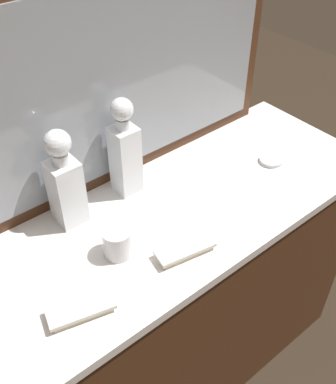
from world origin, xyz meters
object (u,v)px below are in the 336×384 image
at_px(crystal_decanter_right, 125,156).
at_px(silver_brush_left, 81,310).
at_px(porcelain_dish, 271,160).
at_px(silver_brush_far_left, 185,250).
at_px(crystal_tumbler_rear, 118,243).
at_px(crystal_decanter_far_left, 65,187).

bearing_deg(crystal_decanter_right, silver_brush_left, -139.22).
bearing_deg(porcelain_dish, crystal_decanter_right, 156.98).
xyz_separation_m(silver_brush_left, silver_brush_far_left, (0.30, -0.01, 0.00)).
height_order(crystal_tumbler_rear, silver_brush_left, crystal_tumbler_rear).
relative_size(crystal_decanter_far_left, porcelain_dish, 3.92).
distance_m(crystal_decanter_right, silver_brush_left, 0.46).
bearing_deg(crystal_tumbler_rear, crystal_decanter_far_left, 98.67).
bearing_deg(crystal_decanter_far_left, silver_brush_far_left, -61.88).
relative_size(crystal_tumbler_rear, silver_brush_left, 0.49).
bearing_deg(porcelain_dish, silver_brush_far_left, -165.62).
bearing_deg(silver_brush_left, crystal_tumbler_rear, 29.63).
bearing_deg(silver_brush_left, porcelain_dish, 7.91).
height_order(crystal_decanter_right, porcelain_dish, crystal_decanter_right).
distance_m(crystal_decanter_far_left, crystal_decanter_right, 0.20).
distance_m(crystal_decanter_far_left, crystal_tumbler_rear, 0.21).
bearing_deg(crystal_tumbler_rear, silver_brush_far_left, -40.16).
xyz_separation_m(crystal_decanter_far_left, silver_brush_left, (-0.14, -0.29, -0.10)).
xyz_separation_m(crystal_decanter_right, silver_brush_far_left, (-0.04, -0.31, -0.11)).
height_order(crystal_decanter_far_left, silver_brush_left, crystal_decanter_far_left).
height_order(crystal_decanter_right, silver_brush_left, crystal_decanter_right).
bearing_deg(porcelain_dish, crystal_decanter_far_left, 164.29).
relative_size(crystal_decanter_far_left, crystal_decanter_right, 0.96).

